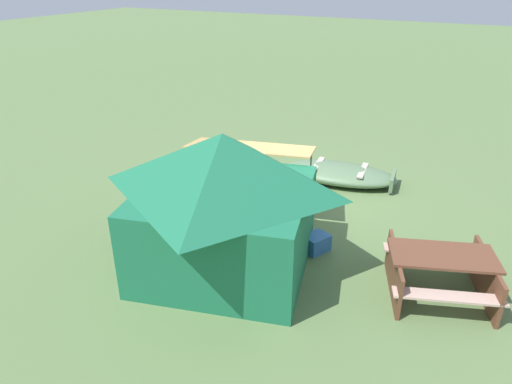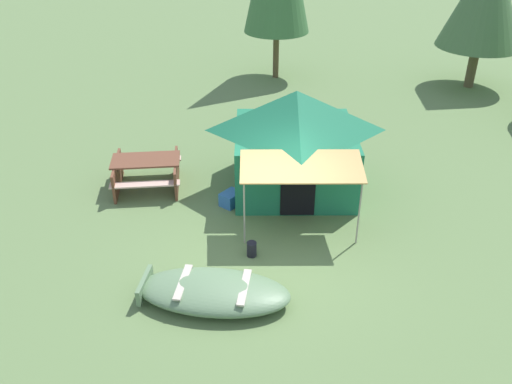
{
  "view_description": "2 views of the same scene",
  "coord_description": "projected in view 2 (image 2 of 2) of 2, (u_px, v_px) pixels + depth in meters",
  "views": [
    {
      "loc": [
        -3.69,
        8.59,
        4.81
      ],
      "look_at": [
        0.25,
        1.02,
        0.7
      ],
      "focal_mm": 33.2,
      "sensor_mm": 36.0,
      "label": 1
    },
    {
      "loc": [
        1.94,
        -8.82,
        6.67
      ],
      "look_at": [
        -0.3,
        0.13,
        1.23
      ],
      "focal_mm": 38.34,
      "sensor_mm": 36.0,
      "label": 2
    }
  ],
  "objects": [
    {
      "name": "cooler_box",
      "position": [
        231.0,
        199.0,
        12.54
      ],
      "size": [
        0.52,
        0.57,
        0.32
      ],
      "primitive_type": "cube",
      "rotation": [
        0.0,
        0.0,
        1.13
      ],
      "color": "#3168B1",
      "rests_on": "ground_plane"
    },
    {
      "name": "ground_plane",
      "position": [
        269.0,
        248.0,
        11.16
      ],
      "size": [
        80.0,
        80.0,
        0.0
      ],
      "primitive_type": "plane",
      "color": "#607C48"
    },
    {
      "name": "picnic_table",
      "position": [
        147.0,
        170.0,
        13.1
      ],
      "size": [
        2.02,
        1.96,
        0.75
      ],
      "color": "brown",
      "rests_on": "ground_plane"
    },
    {
      "name": "fuel_can",
      "position": [
        252.0,
        249.0,
        10.88
      ],
      "size": [
        0.28,
        0.28,
        0.31
      ],
      "primitive_type": "cylinder",
      "rotation": [
        0.0,
        0.0,
        0.91
      ],
      "color": "black",
      "rests_on": "ground_plane"
    },
    {
      "name": "beached_rowboat",
      "position": [
        213.0,
        291.0,
        9.71
      ],
      "size": [
        2.88,
        1.58,
        0.41
      ],
      "color": "#607F5A",
      "rests_on": "ground_plane"
    },
    {
      "name": "canvas_cabin_tent",
      "position": [
        295.0,
        139.0,
        12.7
      ],
      "size": [
        3.59,
        4.41,
        2.45
      ],
      "color": "#1E724D",
      "rests_on": "ground_plane"
    }
  ]
}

